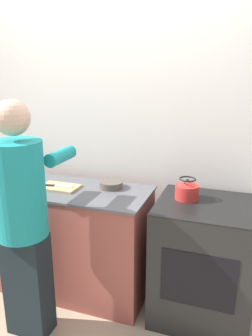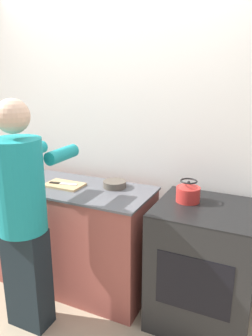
% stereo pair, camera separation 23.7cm
% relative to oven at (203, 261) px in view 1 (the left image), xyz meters
% --- Properties ---
extents(ground_plane, '(12.00, 12.00, 0.00)m').
position_rel_oven_xyz_m(ground_plane, '(-0.86, -0.33, -0.47)').
color(ground_plane, tan).
extents(wall_back, '(8.00, 0.05, 2.60)m').
position_rel_oven_xyz_m(wall_back, '(-0.86, 0.40, 0.83)').
color(wall_back, silver).
rests_on(wall_back, ground_plane).
extents(counter, '(1.66, 0.60, 0.94)m').
position_rel_oven_xyz_m(counter, '(-1.27, -0.04, 0.00)').
color(counter, '#9E4C42').
rests_on(counter, ground_plane).
extents(oven, '(0.72, 0.66, 0.94)m').
position_rel_oven_xyz_m(oven, '(0.00, 0.00, 0.00)').
color(oven, black).
rests_on(oven, ground_plane).
extents(person, '(0.39, 0.62, 1.70)m').
position_rel_oven_xyz_m(person, '(-1.16, -0.59, 0.45)').
color(person, black).
rests_on(person, ground_plane).
extents(cutting_board, '(0.32, 0.20, 0.02)m').
position_rel_oven_xyz_m(cutting_board, '(-1.19, -0.06, 0.48)').
color(cutting_board, tan).
rests_on(cutting_board, counter).
extents(knife, '(0.25, 0.07, 0.01)m').
position_rel_oven_xyz_m(knife, '(-1.20, -0.07, 0.49)').
color(knife, silver).
rests_on(knife, cutting_board).
extents(kettle, '(0.18, 0.18, 0.16)m').
position_rel_oven_xyz_m(kettle, '(-0.16, 0.05, 0.54)').
color(kettle, red).
rests_on(kettle, oven).
extents(bowl_prep, '(0.19, 0.19, 0.06)m').
position_rel_oven_xyz_m(bowl_prep, '(-0.79, 0.09, 0.50)').
color(bowl_prep, brown).
rests_on(bowl_prep, counter).
extents(canister_jar, '(0.13, 0.13, 0.16)m').
position_rel_oven_xyz_m(canister_jar, '(-1.87, 0.10, 0.55)').
color(canister_jar, tan).
rests_on(canister_jar, counter).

